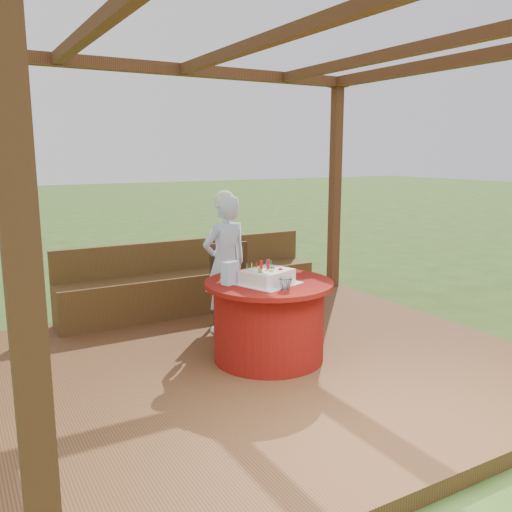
{
  "coord_description": "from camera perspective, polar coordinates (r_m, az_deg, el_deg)",
  "views": [
    {
      "loc": [
        -2.33,
        -3.84,
        1.9
      ],
      "look_at": [
        0.0,
        0.25,
        1.0
      ],
      "focal_mm": 38.0,
      "sensor_mm": 36.0,
      "label": 1
    }
  ],
  "objects": [
    {
      "name": "ground",
      "position": [
        4.88,
        1.49,
        -12.11
      ],
      "size": [
        60.0,
        60.0,
        0.0
      ],
      "primitive_type": "plane",
      "color": "#32521B",
      "rests_on": "ground"
    },
    {
      "name": "deck",
      "position": [
        4.85,
        1.49,
        -11.46
      ],
      "size": [
        4.5,
        4.0,
        0.12
      ],
      "primitive_type": "cube",
      "color": "brown",
      "rests_on": "ground"
    },
    {
      "name": "pergola",
      "position": [
        4.52,
        1.64,
        17.26
      ],
      "size": [
        4.5,
        4.0,
        2.72
      ],
      "color": "brown",
      "rests_on": "deck"
    },
    {
      "name": "bench",
      "position": [
        6.21,
        -6.73,
        -3.35
      ],
      "size": [
        3.0,
        0.42,
        0.8
      ],
      "color": "brown",
      "rests_on": "deck"
    },
    {
      "name": "table",
      "position": [
        4.73,
        1.35,
        -6.72
      ],
      "size": [
        1.1,
        1.1,
        0.7
      ],
      "color": "maroon",
      "rests_on": "deck"
    },
    {
      "name": "chair",
      "position": [
        5.62,
        -2.49,
        -2.66
      ],
      "size": [
        0.45,
        0.45,
        0.86
      ],
      "color": "#3C2413",
      "rests_on": "deck"
    },
    {
      "name": "elderly_woman",
      "position": [
        5.4,
        -3.25,
        -0.6
      ],
      "size": [
        0.54,
        0.39,
        1.42
      ],
      "color": "#A4C9F4",
      "rests_on": "deck"
    },
    {
      "name": "birthday_cake",
      "position": [
        4.55,
        1.18,
        -2.18
      ],
      "size": [
        0.57,
        0.57,
        0.19
      ],
      "color": "white",
      "rests_on": "table"
    },
    {
      "name": "gift_bag",
      "position": [
        4.52,
        -2.74,
        -1.78
      ],
      "size": [
        0.16,
        0.13,
        0.19
      ],
      "primitive_type": "cube",
      "rotation": [
        0.0,
        0.0,
        0.34
      ],
      "color": "#EF9BDD",
      "rests_on": "table"
    },
    {
      "name": "drinking_glass",
      "position": [
        4.35,
        3.12,
        -2.95
      ],
      "size": [
        0.12,
        0.12,
        0.1
      ],
      "primitive_type": "imported",
      "rotation": [
        0.0,
        0.0,
        0.13
      ],
      "color": "white",
      "rests_on": "table"
    }
  ]
}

